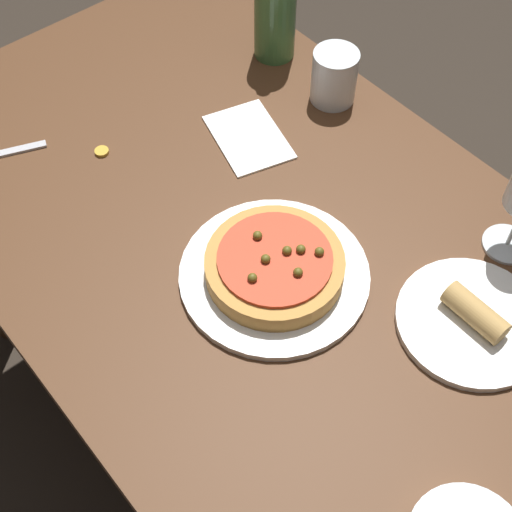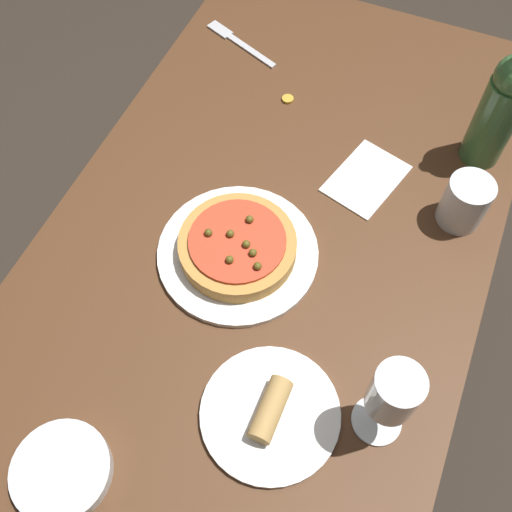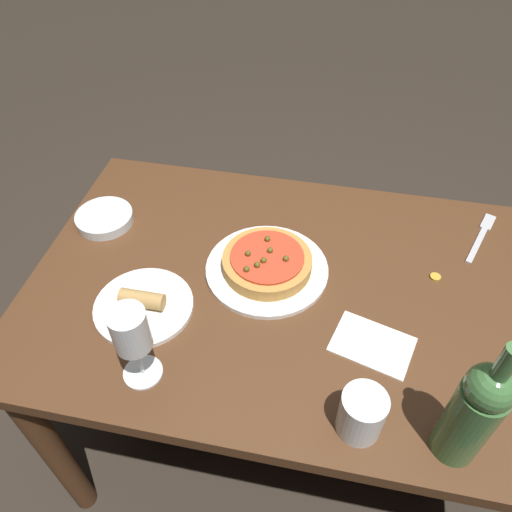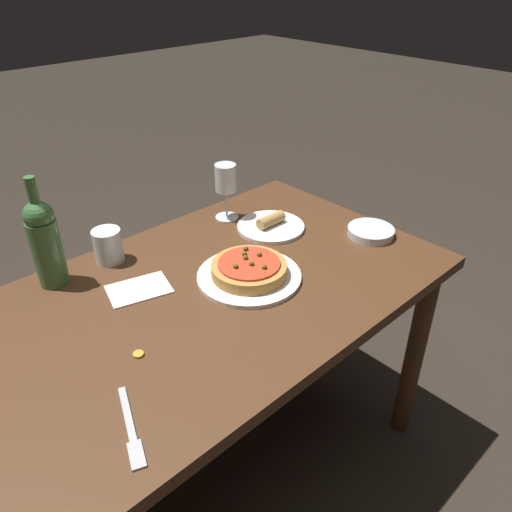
% 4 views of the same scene
% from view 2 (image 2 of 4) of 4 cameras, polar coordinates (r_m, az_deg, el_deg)
% --- Properties ---
extents(ground_plane, '(14.00, 14.00, 0.00)m').
position_cam_2_polar(ground_plane, '(1.75, 1.40, -9.59)').
color(ground_plane, '#2D261E').
extents(dining_table, '(1.27, 0.77, 0.73)m').
position_cam_2_polar(dining_table, '(1.18, 2.05, 1.21)').
color(dining_table, '#4C2D19').
rests_on(dining_table, ground_plane).
extents(dinner_plate, '(0.28, 0.28, 0.01)m').
position_cam_2_polar(dinner_plate, '(1.05, -1.74, 0.29)').
color(dinner_plate, white).
rests_on(dinner_plate, dining_table).
extents(pizza, '(0.20, 0.20, 0.05)m').
position_cam_2_polar(pizza, '(1.03, -1.77, 0.99)').
color(pizza, '#BC843D').
rests_on(pizza, dinner_plate).
extents(wine_glass, '(0.08, 0.08, 0.19)m').
position_cam_2_polar(wine_glass, '(0.83, 12.95, -12.74)').
color(wine_glass, silver).
rests_on(wine_glass, dining_table).
extents(wine_bottle, '(0.08, 0.08, 0.30)m').
position_cam_2_polar(wine_bottle, '(1.17, 22.32, 12.93)').
color(wine_bottle, '#3D6B38').
rests_on(wine_bottle, dining_table).
extents(water_cup, '(0.08, 0.08, 0.10)m').
position_cam_2_polar(water_cup, '(1.12, 19.29, 4.86)').
color(water_cup, silver).
rests_on(water_cup, dining_table).
extents(side_bowl, '(0.14, 0.14, 0.03)m').
position_cam_2_polar(side_bowl, '(0.95, -18.02, -18.88)').
color(side_bowl, silver).
rests_on(side_bowl, dining_table).
extents(fork, '(0.09, 0.19, 0.00)m').
position_cam_2_polar(fork, '(1.41, -1.80, 19.74)').
color(fork, '#B7B7BC').
rests_on(fork, dining_table).
extents(side_plate, '(0.21, 0.21, 0.05)m').
position_cam_2_polar(side_plate, '(0.93, 1.36, -14.73)').
color(side_plate, white).
rests_on(side_plate, dining_table).
extents(paper_napkin, '(0.18, 0.15, 0.00)m').
position_cam_2_polar(paper_napkin, '(1.16, 10.44, 7.25)').
color(paper_napkin, white).
rests_on(paper_napkin, dining_table).
extents(bottle_cap, '(0.02, 0.02, 0.01)m').
position_cam_2_polar(bottle_cap, '(1.28, 3.04, 14.70)').
color(bottle_cap, gold).
rests_on(bottle_cap, dining_table).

